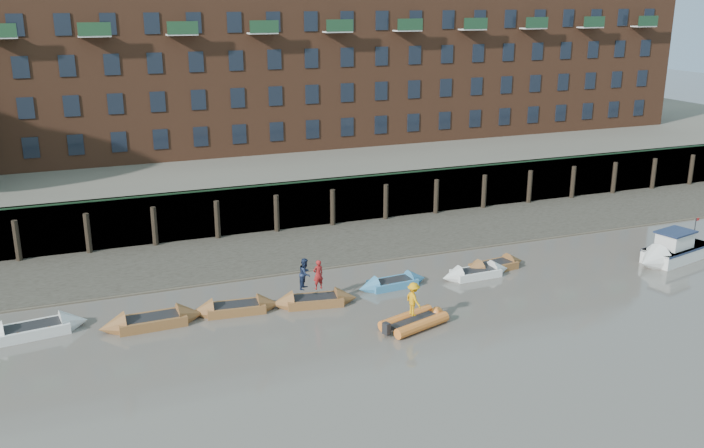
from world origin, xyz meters
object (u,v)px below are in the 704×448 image
rowboat_1 (152,321)px  rib_tender (416,320)px  rowboat_0 (33,330)px  rowboat_4 (393,283)px  motor_launch (668,253)px  person_rower_a (318,275)px  person_rower_b (305,274)px  rowboat_2 (236,308)px  rowboat_3 (314,301)px  rowboat_6 (494,266)px  rowboat_5 (476,273)px  person_rib_crew (413,299)px

rowboat_1 → rib_tender: rowboat_1 is taller
rowboat_0 → rowboat_1: rowboat_0 is taller
rowboat_4 → rib_tender: bearing=-105.8°
rowboat_0 → rowboat_1: size_ratio=1.02×
rib_tender → motor_launch: bearing=-10.1°
motor_launch → person_rower_a: (-21.50, 1.57, 1.05)m
rowboat_1 → person_rower_b: size_ratio=3.06×
rowboat_2 → rowboat_3: bearing=-2.2°
rowboat_4 → person_rower_a: bearing=-174.2°
rowboat_4 → rib_tender: 5.08m
rowboat_2 → rowboat_4: rowboat_2 is taller
rowboat_6 → rib_tender: size_ratio=1.22×
rowboat_6 → rowboat_0: bearing=171.1°
rowboat_1 → rowboat_3: size_ratio=1.08×
rowboat_5 → motor_launch: (11.89, -2.08, 0.38)m
rowboat_3 → rowboat_4: 4.84m
rib_tender → rowboat_2: bearing=130.4°
rowboat_6 → rowboat_1: bearing=173.9°
rowboat_3 → rib_tender: bearing=-38.7°
rowboat_0 → person_rower_b: 13.21m
rowboat_0 → person_rower_a: size_ratio=3.28×
rowboat_4 → motor_launch: (16.93, -2.39, 0.39)m
rowboat_1 → rowboat_5: bearing=-1.6°
person_rower_b → person_rib_crew: bearing=-99.5°
person_rower_a → rowboat_6: bearing=175.5°
rowboat_1 → motor_launch: 29.91m
rowboat_4 → person_rower_a: 4.86m
rowboat_3 → rowboat_6: size_ratio=1.05×
person_rower_b → rowboat_1: bearing=127.1°
rowboat_4 → rowboat_6: rowboat_6 is taller
rowboat_5 → rowboat_6: 1.67m
rowboat_2 → rowboat_6: 15.39m
rowboat_1 → rowboat_6: 19.52m
rowboat_6 → person_rib_crew: bearing=-154.1°
rowboat_5 → rowboat_4: bearing=174.9°
rowboat_4 → motor_launch: bearing=-12.4°
motor_launch → person_rower_a: size_ratio=3.86×
person_rib_crew → person_rower_a: bearing=32.3°
rowboat_3 → motor_launch: bearing=5.1°
rib_tender → rowboat_1: bearing=140.6°
rowboat_3 → rowboat_6: bearing=14.8°
rowboat_5 → person_rower_b: person_rower_b is taller
motor_launch → person_rower_a: person_rower_a is taller
rowboat_2 → motor_launch: (25.71, -2.13, 0.37)m
rowboat_0 → person_rower_b: size_ratio=3.13×
rowboat_0 → rowboat_3: bearing=-13.5°
rowboat_2 → rowboat_5: 13.82m
rowboat_6 → person_rower_a: person_rower_a is taller
rowboat_3 → rib_tender: 5.63m
rowboat_3 → rowboat_5: size_ratio=1.07×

